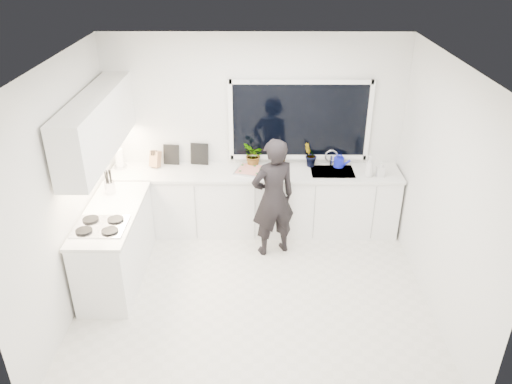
{
  "coord_description": "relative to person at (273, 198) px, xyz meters",
  "views": [
    {
      "loc": [
        0.05,
        -4.67,
        3.8
      ],
      "look_at": [
        0.02,
        0.4,
        1.15
      ],
      "focal_mm": 35.0,
      "sensor_mm": 36.0,
      "label": 1
    }
  ],
  "objects": [
    {
      "name": "wall_right",
      "position": [
        1.77,
        -0.9,
        0.55
      ],
      "size": [
        0.02,
        3.5,
        2.7
      ],
      "primitive_type": "cube",
      "color": "white",
      "rests_on": "ground"
    },
    {
      "name": "wall_back",
      "position": [
        -0.24,
        0.86,
        0.55
      ],
      "size": [
        4.0,
        0.02,
        2.7
      ],
      "primitive_type": "cube",
      "color": "white",
      "rests_on": "ground"
    },
    {
      "name": "picture_frame_small",
      "position": [
        -1.01,
        0.79,
        0.27
      ],
      "size": [
        0.25,
        0.05,
        0.3
      ],
      "primitive_type": "cube",
      "rotation": [
        0.0,
        0.0,
        -0.12
      ],
      "color": "black",
      "rests_on": "countertop_back"
    },
    {
      "name": "pizza_tray",
      "position": [
        -0.24,
        0.52,
        0.13
      ],
      "size": [
        0.57,
        0.49,
        0.03
      ],
      "primitive_type": "cube",
      "rotation": [
        0.0,
        0.0,
        -0.29
      ],
      "color": "silver",
      "rests_on": "countertop_back"
    },
    {
      "name": "countertop_left",
      "position": [
        -1.91,
        -0.55,
        0.1
      ],
      "size": [
        0.62,
        1.6,
        0.04
      ],
      "primitive_type": "cube",
      "color": "silver",
      "rests_on": "base_cabinets_left"
    },
    {
      "name": "base_cabinets_back",
      "position": [
        -0.24,
        0.55,
        -0.36
      ],
      "size": [
        3.92,
        0.58,
        0.88
      ],
      "primitive_type": "cube",
      "color": "white",
      "rests_on": "floor"
    },
    {
      "name": "wall_left",
      "position": [
        -2.25,
        -0.9,
        0.55
      ],
      "size": [
        0.02,
        3.5,
        2.7
      ],
      "primitive_type": "cube",
      "color": "white",
      "rests_on": "ground"
    },
    {
      "name": "stovetop",
      "position": [
        -1.93,
        -0.9,
        0.13
      ],
      "size": [
        0.56,
        0.48,
        0.03
      ],
      "primitive_type": "cube",
      "color": "black",
      "rests_on": "countertop_left"
    },
    {
      "name": "pizza",
      "position": [
        -0.24,
        0.52,
        0.15
      ],
      "size": [
        0.52,
        0.43,
        0.01
      ],
      "primitive_type": "cube",
      "rotation": [
        0.0,
        0.0,
        -0.29
      ],
      "color": "red",
      "rests_on": "pizza_tray"
    },
    {
      "name": "knife_block",
      "position": [
        -1.61,
        0.69,
        0.23
      ],
      "size": [
        0.16,
        0.14,
        0.22
      ],
      "primitive_type": "cube",
      "rotation": [
        0.0,
        0.0,
        -0.42
      ],
      "color": "#977046",
      "rests_on": "countertop_back"
    },
    {
      "name": "paper_towel_roll",
      "position": [
        -2.09,
        0.65,
        0.25
      ],
      "size": [
        0.14,
        0.14,
        0.26
      ],
      "primitive_type": "cylinder",
      "rotation": [
        0.0,
        0.0,
        -0.36
      ],
      "color": "white",
      "rests_on": "countertop_back"
    },
    {
      "name": "floor",
      "position": [
        -0.24,
        -0.9,
        -0.81
      ],
      "size": [
        4.0,
        3.5,
        0.02
      ],
      "primitive_type": "cube",
      "color": "beige",
      "rests_on": "ground"
    },
    {
      "name": "ceiling",
      "position": [
        -0.24,
        -0.9,
        1.91
      ],
      "size": [
        4.0,
        3.5,
        0.02
      ],
      "primitive_type": "cube",
      "color": "white",
      "rests_on": "wall_back"
    },
    {
      "name": "herb_plants",
      "position": [
        -0.03,
        0.71,
        0.28
      ],
      "size": [
        1.04,
        0.32,
        0.34
      ],
      "color": "#26662D",
      "rests_on": "countertop_back"
    },
    {
      "name": "countertop_back",
      "position": [
        -0.24,
        0.54,
        0.1
      ],
      "size": [
        3.94,
        0.62,
        0.04
      ],
      "primitive_type": "cube",
      "color": "silver",
      "rests_on": "base_cabinets_back"
    },
    {
      "name": "sink",
      "position": [
        0.81,
        0.55,
        0.07
      ],
      "size": [
        0.58,
        0.42,
        0.14
      ],
      "primitive_type": "cube",
      "color": "silver",
      "rests_on": "countertop_back"
    },
    {
      "name": "upper_cabinets",
      "position": [
        -2.03,
        -0.2,
        1.05
      ],
      "size": [
        0.34,
        2.1,
        0.7
      ],
      "primitive_type": "cube",
      "color": "white",
      "rests_on": "wall_left"
    },
    {
      "name": "utensil_crock",
      "position": [
        -2.02,
        -0.1,
        0.2
      ],
      "size": [
        0.14,
        0.14,
        0.16
      ],
      "primitive_type": "cylinder",
      "rotation": [
        0.0,
        0.0,
        0.08
      ],
      "color": "silver",
      "rests_on": "countertop_left"
    },
    {
      "name": "person",
      "position": [
        0.0,
        0.0,
        0.0
      ],
      "size": [
        0.69,
        0.57,
        1.61
      ],
      "primitive_type": "imported",
      "rotation": [
        0.0,
        0.0,
        3.52
      ],
      "color": "black",
      "rests_on": "floor"
    },
    {
      "name": "picture_frame_large",
      "position": [
        -1.4,
        0.79,
        0.26
      ],
      "size": [
        0.22,
        0.04,
        0.28
      ],
      "primitive_type": "cube",
      "rotation": [
        0.0,
        0.0,
        -0.11
      ],
      "color": "black",
      "rests_on": "countertop_back"
    },
    {
      "name": "faucet",
      "position": [
        0.81,
        0.75,
        0.23
      ],
      "size": [
        0.03,
        0.03,
        0.22
      ],
      "primitive_type": "cylinder",
      "color": "silver",
      "rests_on": "countertop_back"
    },
    {
      "name": "soap_bottles",
      "position": [
        1.33,
        0.4,
        0.25
      ],
      "size": [
        0.27,
        0.15,
        0.28
      ],
      "color": "#D8BF66",
      "rests_on": "countertop_back"
    },
    {
      "name": "window",
      "position": [
        0.36,
        0.83,
        0.75
      ],
      "size": [
        1.8,
        0.02,
        1.0
      ],
      "primitive_type": "cube",
      "color": "black",
      "rests_on": "wall_back"
    },
    {
      "name": "base_cabinets_left",
      "position": [
        -1.91,
        -0.55,
        -0.36
      ],
      "size": [
        0.58,
        1.6,
        0.88
      ],
      "primitive_type": "cube",
      "color": "white",
      "rests_on": "floor"
    },
    {
      "name": "watering_can",
      "position": [
        0.92,
        0.71,
        0.18
      ],
      "size": [
        0.18,
        0.18,
        0.13
      ],
      "primitive_type": "cylinder",
      "rotation": [
        0.0,
        0.0,
        -0.34
      ],
      "color": "#1219AF",
      "rests_on": "countertop_back"
    }
  ]
}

